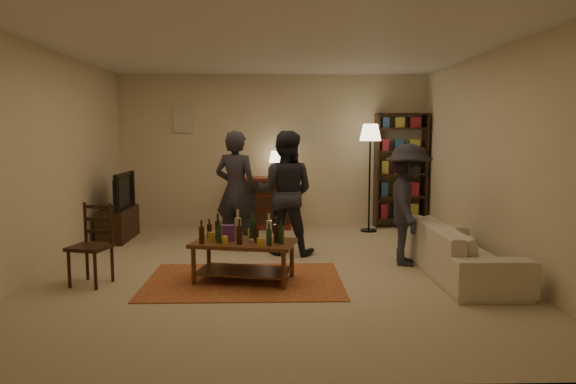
{
  "coord_description": "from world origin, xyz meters",
  "views": [
    {
      "loc": [
        0.01,
        -6.23,
        1.67
      ],
      "look_at": [
        0.18,
        0.1,
        0.94
      ],
      "focal_mm": 32.0,
      "sensor_mm": 36.0,
      "label": 1
    }
  ],
  "objects_px": {
    "bookshelf": "(400,169)",
    "floor_lamp": "(370,140)",
    "person_right": "(285,193)",
    "person_left": "(236,191)",
    "sofa": "(461,250)",
    "tv_stand": "(118,215)",
    "dresser": "(263,201)",
    "coffee_table": "(244,246)",
    "dining_chair": "(93,241)",
    "person_by_sofa": "(408,204)"
  },
  "relations": [
    {
      "from": "bookshelf",
      "to": "floor_lamp",
      "type": "bearing_deg",
      "value": -146.57
    },
    {
      "from": "person_right",
      "to": "bookshelf",
      "type": "bearing_deg",
      "value": -122.8
    },
    {
      "from": "bookshelf",
      "to": "person_left",
      "type": "height_order",
      "value": "bookshelf"
    },
    {
      "from": "bookshelf",
      "to": "sofa",
      "type": "xyz_separation_m",
      "value": [
        -0.05,
        -3.18,
        -0.73
      ]
    },
    {
      "from": "tv_stand",
      "to": "bookshelf",
      "type": "xyz_separation_m",
      "value": [
        4.69,
        0.98,
        0.65
      ]
    },
    {
      "from": "dresser",
      "to": "floor_lamp",
      "type": "distance_m",
      "value": 2.14
    },
    {
      "from": "coffee_table",
      "to": "bookshelf",
      "type": "relative_size",
      "value": 0.61
    },
    {
      "from": "dining_chair",
      "to": "sofa",
      "type": "bearing_deg",
      "value": 17.56
    },
    {
      "from": "person_left",
      "to": "sofa",
      "type": "bearing_deg",
      "value": 171.47
    },
    {
      "from": "tv_stand",
      "to": "floor_lamp",
      "type": "distance_m",
      "value": 4.27
    },
    {
      "from": "person_by_sofa",
      "to": "sofa",
      "type": "bearing_deg",
      "value": -127.67
    },
    {
      "from": "dining_chair",
      "to": "tv_stand",
      "type": "distance_m",
      "value": 2.43
    },
    {
      "from": "sofa",
      "to": "person_left",
      "type": "bearing_deg",
      "value": 62.31
    },
    {
      "from": "dresser",
      "to": "person_by_sofa",
      "type": "relative_size",
      "value": 0.88
    },
    {
      "from": "tv_stand",
      "to": "person_by_sofa",
      "type": "relative_size",
      "value": 0.69
    },
    {
      "from": "person_left",
      "to": "person_right",
      "type": "relative_size",
      "value": 1.0
    },
    {
      "from": "tv_stand",
      "to": "person_right",
      "type": "bearing_deg",
      "value": -21.23
    },
    {
      "from": "dresser",
      "to": "person_left",
      "type": "height_order",
      "value": "person_left"
    },
    {
      "from": "person_left",
      "to": "dining_chair",
      "type": "bearing_deg",
      "value": 67.16
    },
    {
      "from": "floor_lamp",
      "to": "sofa",
      "type": "relative_size",
      "value": 0.87
    },
    {
      "from": "dresser",
      "to": "person_left",
      "type": "relative_size",
      "value": 0.79
    },
    {
      "from": "bookshelf",
      "to": "floor_lamp",
      "type": "height_order",
      "value": "bookshelf"
    },
    {
      "from": "coffee_table",
      "to": "person_right",
      "type": "xyz_separation_m",
      "value": [
        0.5,
        1.35,
        0.44
      ]
    },
    {
      "from": "dining_chair",
      "to": "person_by_sofa",
      "type": "height_order",
      "value": "person_by_sofa"
    },
    {
      "from": "coffee_table",
      "to": "dresser",
      "type": "relative_size",
      "value": 0.91
    },
    {
      "from": "dresser",
      "to": "person_left",
      "type": "bearing_deg",
      "value": -101.61
    },
    {
      "from": "floor_lamp",
      "to": "person_by_sofa",
      "type": "height_order",
      "value": "floor_lamp"
    },
    {
      "from": "tv_stand",
      "to": "floor_lamp",
      "type": "height_order",
      "value": "floor_lamp"
    },
    {
      "from": "floor_lamp",
      "to": "sofa",
      "type": "distance_m",
      "value": 3.09
    },
    {
      "from": "dresser",
      "to": "person_right",
      "type": "bearing_deg",
      "value": -79.69
    },
    {
      "from": "dining_chair",
      "to": "person_left",
      "type": "relative_size",
      "value": 0.53
    },
    {
      "from": "tv_stand",
      "to": "person_left",
      "type": "bearing_deg",
      "value": -21.81
    },
    {
      "from": "coffee_table",
      "to": "dresser",
      "type": "xyz_separation_m",
      "value": [
        0.15,
        3.28,
        0.06
      ]
    },
    {
      "from": "person_right",
      "to": "person_by_sofa",
      "type": "bearing_deg",
      "value": 171.2
    },
    {
      "from": "coffee_table",
      "to": "tv_stand",
      "type": "distance_m",
      "value": 3.17
    },
    {
      "from": "tv_stand",
      "to": "dresser",
      "type": "relative_size",
      "value": 0.78
    },
    {
      "from": "coffee_table",
      "to": "floor_lamp",
      "type": "height_order",
      "value": "floor_lamp"
    },
    {
      "from": "dresser",
      "to": "bookshelf",
      "type": "distance_m",
      "value": 2.5
    },
    {
      "from": "coffee_table",
      "to": "dining_chair",
      "type": "bearing_deg",
      "value": -179.01
    },
    {
      "from": "sofa",
      "to": "tv_stand",
      "type": "bearing_deg",
      "value": 64.66
    },
    {
      "from": "dining_chair",
      "to": "bookshelf",
      "type": "distance_m",
      "value": 5.45
    },
    {
      "from": "coffee_table",
      "to": "person_left",
      "type": "xyz_separation_m",
      "value": [
        -0.2,
        1.6,
        0.44
      ]
    },
    {
      "from": "floor_lamp",
      "to": "person_right",
      "type": "bearing_deg",
      "value": -132.82
    },
    {
      "from": "floor_lamp",
      "to": "person_left",
      "type": "height_order",
      "value": "floor_lamp"
    },
    {
      "from": "dining_chair",
      "to": "dresser",
      "type": "height_order",
      "value": "dresser"
    },
    {
      "from": "bookshelf",
      "to": "coffee_table",
      "type": "bearing_deg",
      "value": -127.7
    },
    {
      "from": "dining_chair",
      "to": "floor_lamp",
      "type": "relative_size",
      "value": 0.5
    },
    {
      "from": "sofa",
      "to": "person_left",
      "type": "distance_m",
      "value": 3.14
    },
    {
      "from": "dining_chair",
      "to": "person_by_sofa",
      "type": "bearing_deg",
      "value": 26.34
    },
    {
      "from": "person_by_sofa",
      "to": "dresser",
      "type": "bearing_deg",
      "value": 46.77
    }
  ]
}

